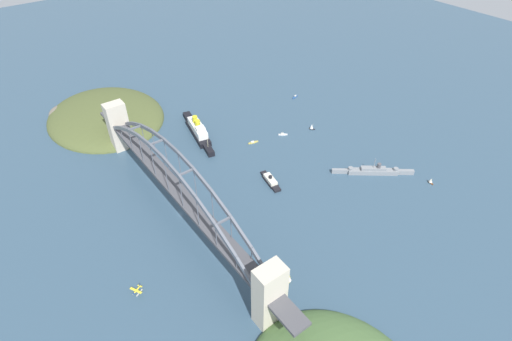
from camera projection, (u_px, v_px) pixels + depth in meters
name	position (u px, v px, depth m)	size (l,w,h in m)	color
ground_plane	(180.00, 214.00, 336.27)	(1400.00, 1400.00, 0.00)	#334C60
harbor_arch_bridge	(176.00, 189.00, 318.75)	(300.27, 18.92, 63.03)	beige
headland_west_shore	(104.00, 118.00, 455.79)	(147.81, 124.63, 26.76)	#4C562D
ocean_liner	(198.00, 130.00, 424.97)	(86.07, 25.64, 19.17)	black
naval_cruiser	(374.00, 171.00, 375.86)	(50.01, 62.20, 17.28)	gray
harbor_ferry_steamer	(270.00, 181.00, 366.34)	(31.00, 11.73, 7.41)	black
seaplane_taxiing_near_bridge	(137.00, 291.00, 275.45)	(9.30, 8.13, 5.01)	#B7B7B2
small_boat_0	(312.00, 127.00, 434.89)	(6.06, 5.28, 7.04)	black
small_boat_1	(253.00, 142.00, 416.45)	(3.90, 11.04, 1.96)	gold
small_boat_2	(295.00, 97.00, 492.16)	(3.89, 9.68, 2.60)	#234C8C
small_boat_3	(431.00, 181.00, 365.52)	(6.07, 3.97, 5.78)	brown
small_boat_4	(283.00, 134.00, 427.68)	(6.61, 8.60, 2.52)	silver
small_boat_5	(289.00, 279.00, 281.99)	(5.82, 6.16, 6.63)	gold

